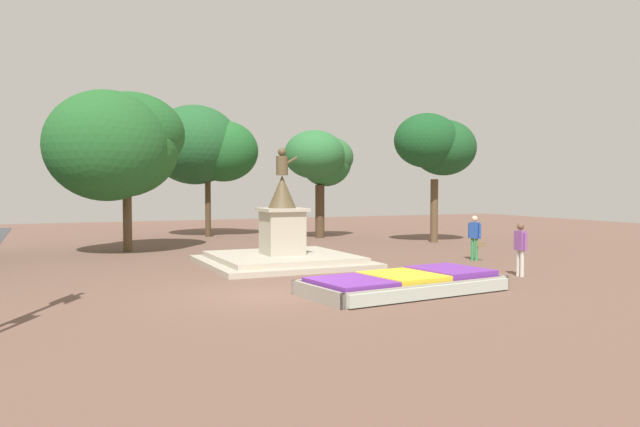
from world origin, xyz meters
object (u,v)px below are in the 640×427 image
Objects in this scene: pedestrian_with_handbag at (475,235)px; pedestrian_near_planter at (520,246)px; flower_planter at (406,284)px; statue_monument at (282,247)px.

pedestrian_with_handbag is 1.02× the size of pedestrian_near_planter.
flower_planter is 3.39× the size of pedestrian_near_planter.
flower_planter is at bearing -168.04° from pedestrian_near_planter.
pedestrian_near_planter is at bearing 11.96° from flower_planter.
statue_monument reaches higher than flower_planter.
statue_monument is (-0.99, 7.10, 0.42)m from flower_planter.
pedestrian_with_handbag is at bearing 71.16° from pedestrian_near_planter.
pedestrian_with_handbag reaches higher than flower_planter.
statue_monument is at bearing 165.58° from pedestrian_with_handbag.
pedestrian_with_handbag reaches higher than pedestrian_near_planter.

